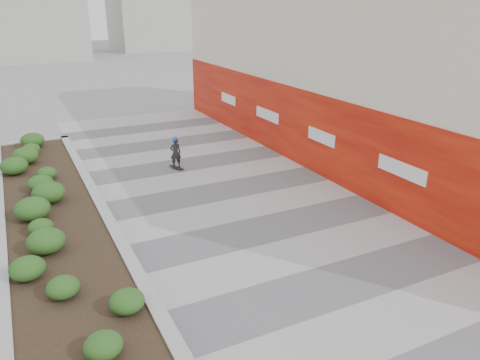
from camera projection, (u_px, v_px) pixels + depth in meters
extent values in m
plane|color=gray|center=(391.00, 330.00, 9.29)|extent=(160.00, 160.00, 0.00)
cube|color=#A8A8AD|center=(306.00, 260.00, 11.80)|extent=(8.00, 36.00, 0.01)
cube|color=beige|center=(374.00, 60.00, 18.31)|extent=(6.00, 24.00, 8.00)
cube|color=red|center=(308.00, 130.00, 17.96)|extent=(0.12, 24.00, 3.00)
cube|color=#9E9EA0|center=(32.00, 147.00, 20.16)|extent=(3.00, 0.30, 0.55)
cube|color=#9E9EA0|center=(1.00, 241.00, 12.20)|extent=(0.30, 18.00, 0.55)
cube|color=#9E9EA0|center=(106.00, 221.00, 13.32)|extent=(0.30, 18.00, 0.55)
cube|color=#2D2116|center=(56.00, 231.00, 12.77)|extent=(2.40, 17.40, 0.50)
cylinder|color=#595654|center=(323.00, 256.00, 12.01)|extent=(0.44, 0.44, 0.01)
cube|color=black|center=(176.00, 167.00, 18.27)|extent=(0.39, 0.75, 0.02)
imported|color=#222227|center=(176.00, 153.00, 18.06)|extent=(0.45, 0.32, 1.17)
sphere|color=blue|center=(175.00, 139.00, 17.87)|extent=(0.23, 0.23, 0.23)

